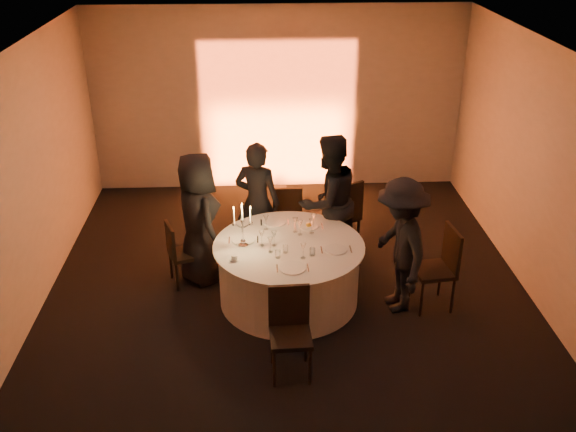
{
  "coord_description": "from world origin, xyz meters",
  "views": [
    {
      "loc": [
        -0.34,
        -6.6,
        4.47
      ],
      "look_at": [
        0.0,
        0.2,
        1.05
      ],
      "focal_mm": 40.0,
      "sensor_mm": 36.0,
      "label": 1
    }
  ],
  "objects_px": {
    "banquet_table": "(289,273)",
    "guest_right": "(400,246)",
    "guest_left": "(198,219)",
    "guest_back_left": "(257,202)",
    "guest_back_right": "(328,202)",
    "chair_left": "(179,251)",
    "chair_front": "(290,326)",
    "chair_right": "(441,263)",
    "chair_back_left": "(287,212)",
    "chair_back_right": "(343,212)",
    "coffee_cup": "(234,258)",
    "candelabra": "(243,231)"
  },
  "relations": [
    {
      "from": "chair_right",
      "to": "chair_front",
      "type": "xyz_separation_m",
      "value": [
        -1.84,
        -1.08,
        -0.04
      ]
    },
    {
      "from": "chair_back_right",
      "to": "guest_left",
      "type": "xyz_separation_m",
      "value": [
        -1.9,
        -0.6,
        0.26
      ]
    },
    {
      "from": "chair_back_left",
      "to": "guest_left",
      "type": "relative_size",
      "value": 0.54
    },
    {
      "from": "banquet_table",
      "to": "chair_right",
      "type": "distance_m",
      "value": 1.81
    },
    {
      "from": "chair_back_left",
      "to": "guest_left",
      "type": "distance_m",
      "value": 1.45
    },
    {
      "from": "guest_back_left",
      "to": "guest_back_right",
      "type": "xyz_separation_m",
      "value": [
        0.92,
        -0.18,
        0.07
      ]
    },
    {
      "from": "guest_right",
      "to": "chair_back_left",
      "type": "bearing_deg",
      "value": -151.31
    },
    {
      "from": "chair_right",
      "to": "coffee_cup",
      "type": "height_order",
      "value": "chair_right"
    },
    {
      "from": "guest_back_right",
      "to": "candelabra",
      "type": "relative_size",
      "value": 3.19
    },
    {
      "from": "guest_left",
      "to": "chair_back_left",
      "type": "bearing_deg",
      "value": -81.41
    },
    {
      "from": "chair_back_right",
      "to": "coffee_cup",
      "type": "bearing_deg",
      "value": 14.99
    },
    {
      "from": "guest_right",
      "to": "chair_front",
      "type": "bearing_deg",
      "value": -60.04
    },
    {
      "from": "guest_right",
      "to": "banquet_table",
      "type": "bearing_deg",
      "value": -108.13
    },
    {
      "from": "chair_left",
      "to": "chair_right",
      "type": "bearing_deg",
      "value": -121.87
    },
    {
      "from": "chair_back_left",
      "to": "guest_right",
      "type": "distance_m",
      "value": 2.04
    },
    {
      "from": "banquet_table",
      "to": "guest_right",
      "type": "distance_m",
      "value": 1.37
    },
    {
      "from": "banquet_table",
      "to": "guest_left",
      "type": "distance_m",
      "value": 1.33
    },
    {
      "from": "chair_front",
      "to": "candelabra",
      "type": "xyz_separation_m",
      "value": [
        -0.48,
        1.28,
        0.43
      ]
    },
    {
      "from": "banquet_table",
      "to": "candelabra",
      "type": "distance_m",
      "value": 0.79
    },
    {
      "from": "banquet_table",
      "to": "chair_back_right",
      "type": "relative_size",
      "value": 1.7
    },
    {
      "from": "chair_back_left",
      "to": "guest_right",
      "type": "height_order",
      "value": "guest_right"
    },
    {
      "from": "banquet_table",
      "to": "candelabra",
      "type": "height_order",
      "value": "candelabra"
    },
    {
      "from": "guest_back_left",
      "to": "guest_back_right",
      "type": "distance_m",
      "value": 0.94
    },
    {
      "from": "banquet_table",
      "to": "guest_left",
      "type": "height_order",
      "value": "guest_left"
    },
    {
      "from": "chair_back_left",
      "to": "guest_back_left",
      "type": "distance_m",
      "value": 0.62
    },
    {
      "from": "chair_left",
      "to": "guest_back_left",
      "type": "xyz_separation_m",
      "value": [
        1.0,
        0.6,
        0.36
      ]
    },
    {
      "from": "guest_back_left",
      "to": "guest_back_right",
      "type": "relative_size",
      "value": 0.92
    },
    {
      "from": "chair_left",
      "to": "chair_front",
      "type": "height_order",
      "value": "chair_front"
    },
    {
      "from": "chair_left",
      "to": "chair_front",
      "type": "relative_size",
      "value": 0.88
    },
    {
      "from": "chair_back_left",
      "to": "guest_left",
      "type": "xyz_separation_m",
      "value": [
        -1.15,
        -0.82,
        0.34
      ]
    },
    {
      "from": "guest_right",
      "to": "coffee_cup",
      "type": "relative_size",
      "value": 15.14
    },
    {
      "from": "chair_left",
      "to": "candelabra",
      "type": "distance_m",
      "value": 1.06
    },
    {
      "from": "chair_back_left",
      "to": "candelabra",
      "type": "distance_m",
      "value": 1.58
    },
    {
      "from": "chair_left",
      "to": "coffee_cup",
      "type": "relative_size",
      "value": 7.72
    },
    {
      "from": "chair_left",
      "to": "guest_right",
      "type": "height_order",
      "value": "guest_right"
    },
    {
      "from": "chair_left",
      "to": "chair_back_left",
      "type": "xyz_separation_m",
      "value": [
        1.4,
        0.94,
        0.04
      ]
    },
    {
      "from": "chair_front",
      "to": "guest_back_left",
      "type": "xyz_separation_m",
      "value": [
        -0.31,
        2.34,
        0.3
      ]
    },
    {
      "from": "chair_right",
      "to": "guest_back_right",
      "type": "xyz_separation_m",
      "value": [
        -1.23,
        1.07,
        0.33
      ]
    },
    {
      "from": "banquet_table",
      "to": "guest_back_left",
      "type": "xyz_separation_m",
      "value": [
        -0.36,
        1.05,
        0.45
      ]
    },
    {
      "from": "banquet_table",
      "to": "guest_back_right",
      "type": "distance_m",
      "value": 1.16
    },
    {
      "from": "guest_back_right",
      "to": "chair_left",
      "type": "bearing_deg",
      "value": -20.21
    },
    {
      "from": "chair_back_right",
      "to": "candelabra",
      "type": "height_order",
      "value": "candelabra"
    },
    {
      "from": "chair_front",
      "to": "guest_left",
      "type": "bearing_deg",
      "value": 117.25
    },
    {
      "from": "chair_back_left",
      "to": "guest_back_right",
      "type": "relative_size",
      "value": 0.51
    },
    {
      "from": "guest_left",
      "to": "guest_back_left",
      "type": "bearing_deg",
      "value": -83.8
    },
    {
      "from": "chair_right",
      "to": "guest_right",
      "type": "height_order",
      "value": "guest_right"
    },
    {
      "from": "coffee_cup",
      "to": "chair_front",
      "type": "bearing_deg",
      "value": -59.08
    },
    {
      "from": "chair_right",
      "to": "guest_back_right",
      "type": "distance_m",
      "value": 1.66
    },
    {
      "from": "chair_back_left",
      "to": "chair_left",
      "type": "bearing_deg",
      "value": 32.16
    },
    {
      "from": "coffee_cup",
      "to": "candelabra",
      "type": "distance_m",
      "value": 0.37
    }
  ]
}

